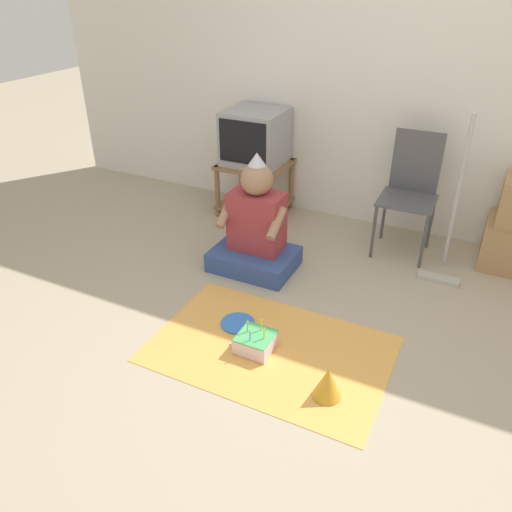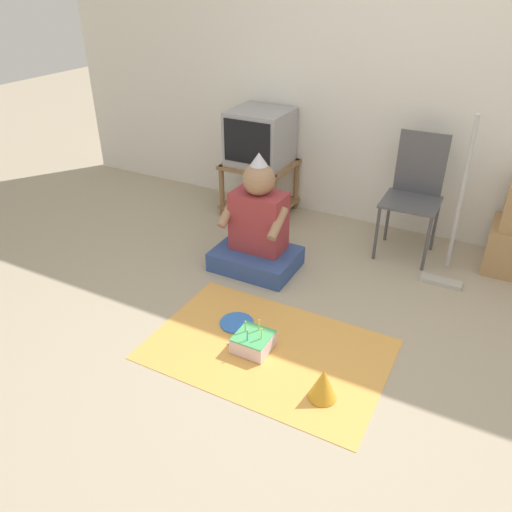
{
  "view_description": "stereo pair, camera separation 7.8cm",
  "coord_description": "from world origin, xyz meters",
  "px_view_note": "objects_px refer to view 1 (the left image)",
  "views": [
    {
      "loc": [
        0.71,
        -2.02,
        1.92
      ],
      "look_at": [
        -0.48,
        0.4,
        0.35
      ],
      "focal_mm": 35.0,
      "sensor_mm": 36.0,
      "label": 1
    },
    {
      "loc": [
        0.78,
        -1.98,
        1.92
      ],
      "look_at": [
        -0.48,
        0.4,
        0.35
      ],
      "focal_mm": 35.0,
      "sensor_mm": 36.0,
      "label": 2
    }
  ],
  "objects_px": {
    "tv": "(255,137)",
    "folding_chair": "(411,186)",
    "birthday_cake": "(256,342)",
    "paper_plate": "(238,323)",
    "person_seated": "(256,231)",
    "party_hat_blue": "(328,382)",
    "dust_mop": "(449,234)"
  },
  "relations": [
    {
      "from": "tv",
      "to": "folding_chair",
      "type": "bearing_deg",
      "value": -3.83
    },
    {
      "from": "birthday_cake",
      "to": "paper_plate",
      "type": "relative_size",
      "value": 0.97
    },
    {
      "from": "person_seated",
      "to": "paper_plate",
      "type": "height_order",
      "value": "person_seated"
    },
    {
      "from": "person_seated",
      "to": "birthday_cake",
      "type": "bearing_deg",
      "value": -63.68
    },
    {
      "from": "paper_plate",
      "to": "folding_chair",
      "type": "bearing_deg",
      "value": 64.36
    },
    {
      "from": "tv",
      "to": "party_hat_blue",
      "type": "xyz_separation_m",
      "value": [
        1.32,
        -1.85,
        -0.59
      ]
    },
    {
      "from": "folding_chair",
      "to": "party_hat_blue",
      "type": "relative_size",
      "value": 5.04
    },
    {
      "from": "tv",
      "to": "person_seated",
      "type": "distance_m",
      "value": 1.03
    },
    {
      "from": "dust_mop",
      "to": "person_seated",
      "type": "height_order",
      "value": "dust_mop"
    },
    {
      "from": "dust_mop",
      "to": "person_seated",
      "type": "xyz_separation_m",
      "value": [
        -1.25,
        -0.45,
        -0.05
      ]
    },
    {
      "from": "paper_plate",
      "to": "person_seated",
      "type": "bearing_deg",
      "value": 107.44
    },
    {
      "from": "tv",
      "to": "birthday_cake",
      "type": "height_order",
      "value": "tv"
    },
    {
      "from": "person_seated",
      "to": "birthday_cake",
      "type": "relative_size",
      "value": 4.22
    },
    {
      "from": "paper_plate",
      "to": "party_hat_blue",
      "type": "bearing_deg",
      "value": -25.19
    },
    {
      "from": "party_hat_blue",
      "to": "person_seated",
      "type": "bearing_deg",
      "value": 131.98
    },
    {
      "from": "tv",
      "to": "folding_chair",
      "type": "xyz_separation_m",
      "value": [
        1.33,
        -0.09,
        -0.17
      ]
    },
    {
      "from": "folding_chair",
      "to": "birthday_cake",
      "type": "height_order",
      "value": "folding_chair"
    },
    {
      "from": "tv",
      "to": "folding_chair",
      "type": "distance_m",
      "value": 1.34
    },
    {
      "from": "folding_chair",
      "to": "dust_mop",
      "type": "relative_size",
      "value": 0.77
    },
    {
      "from": "tv",
      "to": "paper_plate",
      "type": "distance_m",
      "value": 1.79
    },
    {
      "from": "person_seated",
      "to": "party_hat_blue",
      "type": "height_order",
      "value": "person_seated"
    },
    {
      "from": "party_hat_blue",
      "to": "paper_plate",
      "type": "bearing_deg",
      "value": 154.81
    },
    {
      "from": "folding_chair",
      "to": "birthday_cake",
      "type": "xyz_separation_m",
      "value": [
        -0.49,
        -1.6,
        -0.46
      ]
    },
    {
      "from": "party_hat_blue",
      "to": "paper_plate",
      "type": "xyz_separation_m",
      "value": [
        -0.69,
        0.32,
        -0.08
      ]
    },
    {
      "from": "tv",
      "to": "paper_plate",
      "type": "relative_size",
      "value": 2.27
    },
    {
      "from": "birthday_cake",
      "to": "person_seated",
      "type": "bearing_deg",
      "value": 116.32
    },
    {
      "from": "birthday_cake",
      "to": "paper_plate",
      "type": "height_order",
      "value": "birthday_cake"
    },
    {
      "from": "tv",
      "to": "person_seated",
      "type": "bearing_deg",
      "value": -63.58
    },
    {
      "from": "folding_chair",
      "to": "party_hat_blue",
      "type": "xyz_separation_m",
      "value": [
        -0.0,
        -1.76,
        -0.42
      ]
    },
    {
      "from": "person_seated",
      "to": "tv",
      "type": "bearing_deg",
      "value": 116.42
    },
    {
      "from": "dust_mop",
      "to": "party_hat_blue",
      "type": "distance_m",
      "value": 1.51
    },
    {
      "from": "party_hat_blue",
      "to": "birthday_cake",
      "type": "bearing_deg",
      "value": 161.18
    }
  ]
}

